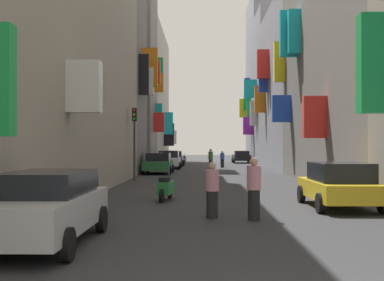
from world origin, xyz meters
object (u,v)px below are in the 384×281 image
at_px(parked_car_green, 158,163).
at_px(parked_car_yellow, 339,184).
at_px(pedestrian_mid_street, 211,159).
at_px(traffic_light_near_corner, 134,131).
at_px(scooter_white, 184,160).
at_px(pedestrian_near_right, 222,159).
at_px(parked_car_silver, 46,206).
at_px(pedestrian_near_left, 212,190).
at_px(scooter_green, 166,188).
at_px(parked_car_blue, 173,158).
at_px(pedestrian_crossing, 254,189).
at_px(parked_car_white, 169,159).
at_px(scooter_silver, 92,198).
at_px(parked_car_black, 241,156).

xyz_separation_m(parked_car_green, parked_car_yellow, (7.45, -19.07, -0.00)).
relative_size(pedestrian_mid_street, traffic_light_near_corner, 0.42).
height_order(scooter_white, pedestrian_near_right, pedestrian_near_right).
relative_size(parked_car_silver, pedestrian_near_left, 2.85).
bearing_deg(parked_car_green, scooter_white, 85.76).
xyz_separation_m(parked_car_green, pedestrian_mid_street, (3.83, 5.09, 0.10)).
height_order(scooter_green, pedestrian_near_right, pedestrian_near_right).
bearing_deg(parked_car_blue, pedestrian_crossing, -83.21).
bearing_deg(pedestrian_mid_street, parked_car_silver, -97.41).
xyz_separation_m(scooter_white, pedestrian_near_left, (2.09, -38.33, 0.30)).
height_order(parked_car_silver, pedestrian_near_right, pedestrian_near_right).
relative_size(parked_car_white, scooter_silver, 2.20).
distance_m(parked_car_silver, pedestrian_near_right, 34.71).
height_order(parked_car_green, scooter_white, parked_car_green).
xyz_separation_m(parked_car_yellow, pedestrian_near_right, (-2.49, 28.45, -0.00)).
height_order(scooter_white, pedestrian_crossing, pedestrian_crossing).
relative_size(scooter_silver, pedestrian_mid_street, 1.13).
height_order(parked_car_white, parked_car_yellow, parked_car_white).
relative_size(parked_car_white, parked_car_silver, 0.98).
distance_m(parked_car_silver, scooter_green, 8.11).
height_order(parked_car_silver, pedestrian_crossing, pedestrian_crossing).
bearing_deg(pedestrian_crossing, traffic_light_near_corner, 109.37).
distance_m(pedestrian_mid_street, traffic_light_near_corner, 12.92).
distance_m(pedestrian_crossing, pedestrian_mid_street, 26.81).
bearing_deg(parked_car_yellow, parked_car_green, 111.35).
bearing_deg(pedestrian_near_left, scooter_white, 93.13).
relative_size(parked_car_yellow, scooter_green, 2.08).
xyz_separation_m(parked_car_white, parked_car_yellow, (7.17, -26.33, -0.05)).
distance_m(parked_car_silver, scooter_white, 41.98).
bearing_deg(pedestrian_crossing, scooter_green, 120.07).
height_order(parked_car_white, scooter_white, parked_car_white).
relative_size(scooter_green, pedestrian_crossing, 1.18).
distance_m(parked_car_blue, pedestrian_near_left, 34.14).
relative_size(parked_car_black, scooter_green, 2.21).
bearing_deg(pedestrian_near_left, parked_car_white, 96.13).
xyz_separation_m(parked_car_white, parked_car_blue, (0.08, 5.41, -0.03)).
xyz_separation_m(parked_car_white, pedestrian_near_right, (4.68, 2.12, -0.05)).
bearing_deg(scooter_white, pedestrian_near_right, -64.08).
bearing_deg(scooter_green, parked_car_green, 95.93).
xyz_separation_m(scooter_white, pedestrian_crossing, (3.20, -38.71, 0.37)).
relative_size(parked_car_yellow, pedestrian_near_left, 2.68).
distance_m(parked_car_green, pedestrian_crossing, 22.16).
relative_size(parked_car_white, parked_car_black, 0.98).
height_order(parked_car_black, parked_car_silver, parked_car_silver).
bearing_deg(parked_car_yellow, scooter_white, 99.74).
height_order(parked_car_black, parked_car_blue, parked_car_blue).
bearing_deg(parked_car_green, pedestrian_crossing, -78.39).
xyz_separation_m(scooter_green, pedestrian_near_right, (3.19, 26.45, 0.30)).
bearing_deg(parked_car_black, traffic_light_near_corner, -106.69).
bearing_deg(parked_car_blue, parked_car_white, -90.86).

